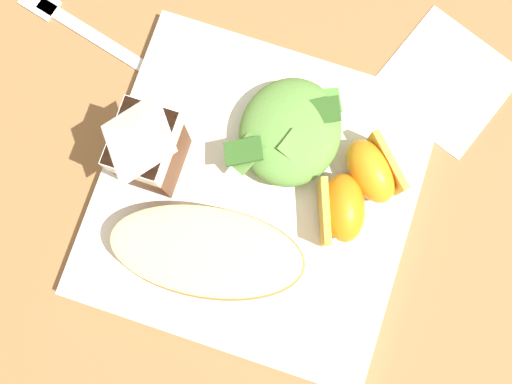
{
  "coord_description": "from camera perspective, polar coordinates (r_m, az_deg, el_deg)",
  "views": [
    {
      "loc": [
        -0.08,
        -0.02,
        0.53
      ],
      "look_at": [
        0.0,
        0.0,
        0.03
      ],
      "focal_mm": 40.56,
      "sensor_mm": 36.0,
      "label": 1
    }
  ],
  "objects": [
    {
      "name": "white_plate",
      "position": [
        0.53,
        -0.0,
        -0.3
      ],
      "size": [
        0.28,
        0.28,
        0.02
      ],
      "primitive_type": "cube",
      "color": "white",
      "rests_on": "ground"
    },
    {
      "name": "metal_fork",
      "position": [
        0.6,
        -16.12,
        14.82
      ],
      "size": [
        0.06,
        0.19,
        0.01
      ],
      "color": "silver",
      "rests_on": "ground"
    },
    {
      "name": "orange_wedge_front",
      "position": [
        0.5,
        8.45,
        -1.56
      ],
      "size": [
        0.07,
        0.06,
        0.04
      ],
      "color": "orange",
      "rests_on": "white_plate"
    },
    {
      "name": "cheesy_pizza_bread",
      "position": [
        0.5,
        -4.81,
        -5.9
      ],
      "size": [
        0.11,
        0.18,
        0.04
      ],
      "color": "#A87038",
      "rests_on": "white_plate"
    },
    {
      "name": "orange_wedge_middle",
      "position": [
        0.51,
        11.41,
        2.11
      ],
      "size": [
        0.07,
        0.07,
        0.04
      ],
      "color": "orange",
      "rests_on": "white_plate"
    },
    {
      "name": "milk_carton",
      "position": [
        0.48,
        -10.74,
        4.29
      ],
      "size": [
        0.06,
        0.04,
        0.11
      ],
      "color": "brown",
      "rests_on": "white_plate"
    },
    {
      "name": "green_salad_pile",
      "position": [
        0.51,
        3.4,
        5.95
      ],
      "size": [
        0.1,
        0.1,
        0.05
      ],
      "color": "#5B8E3D",
      "rests_on": "white_plate"
    },
    {
      "name": "ground",
      "position": [
        0.54,
        -0.0,
        -0.43
      ],
      "size": [
        3.0,
        3.0,
        0.0
      ],
      "primitive_type": "plane",
      "color": "olive"
    },
    {
      "name": "paper_napkin",
      "position": [
        0.59,
        18.25,
        10.35
      ],
      "size": [
        0.14,
        0.14,
        0.0
      ],
      "primitive_type": "cube",
      "rotation": [
        0.0,
        0.0,
        -0.37
      ],
      "color": "white",
      "rests_on": "ground"
    }
  ]
}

